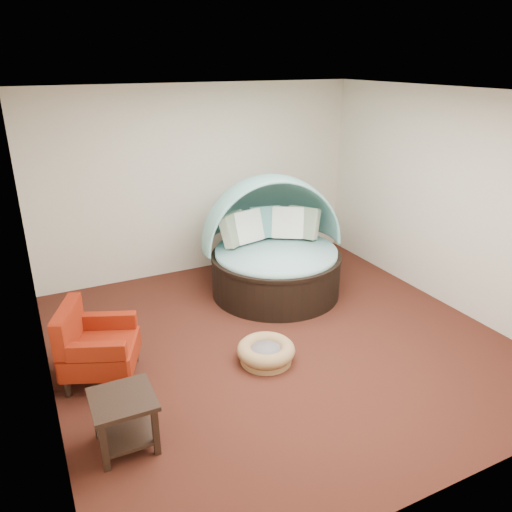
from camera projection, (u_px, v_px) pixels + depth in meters
name	position (u px, v px, depth m)	size (l,w,h in m)	color
floor	(278.00, 340.00, 5.92)	(5.00, 5.00, 0.00)	#491C15
wall_back	(200.00, 181.00, 7.49)	(5.00, 5.00, 0.00)	beige
wall_front	(462.00, 336.00, 3.32)	(5.00, 5.00, 0.00)	beige
wall_left	(31.00, 268.00, 4.38)	(5.00, 5.00, 0.00)	beige
wall_right	(450.00, 201.00, 6.43)	(5.00, 5.00, 0.00)	beige
ceiling	(283.00, 93.00, 4.88)	(5.00, 5.00, 0.00)	white
canopy_daybed	(274.00, 240.00, 6.93)	(2.13, 2.07, 1.66)	black
pet_basket	(266.00, 352.00, 5.47)	(0.75, 0.75, 0.22)	olive
red_armchair	(95.00, 346.00, 5.09)	(0.93, 0.93, 0.84)	black
side_table	(124.00, 415.00, 4.20)	(0.53, 0.53, 0.50)	black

